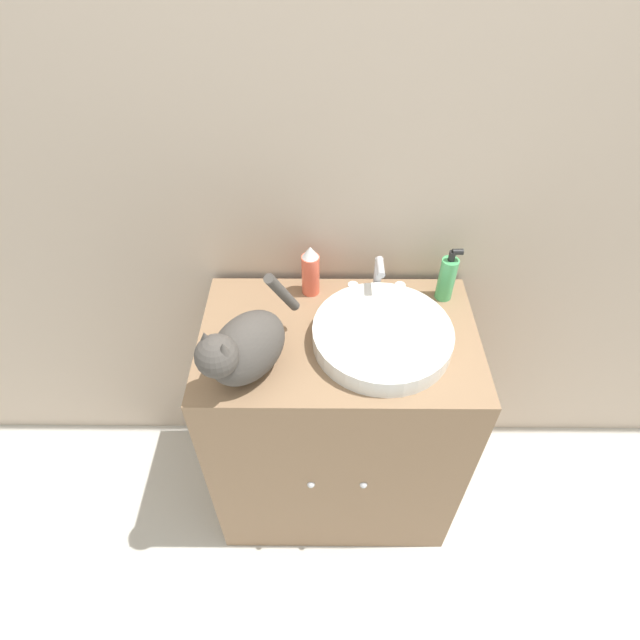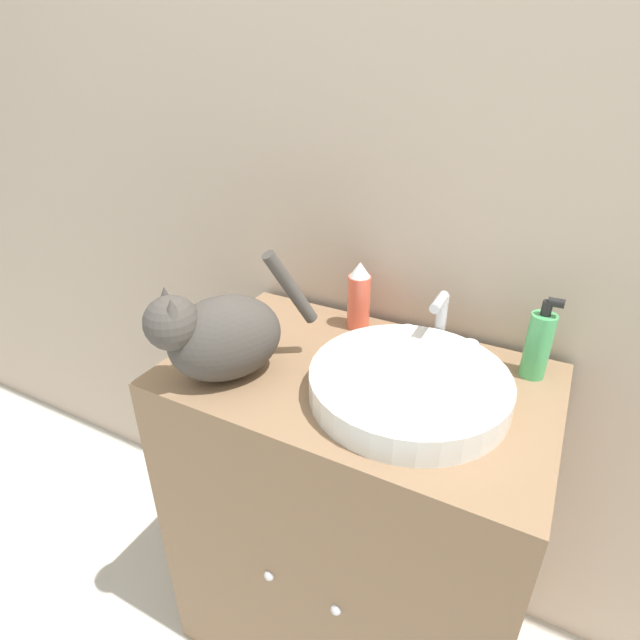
# 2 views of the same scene
# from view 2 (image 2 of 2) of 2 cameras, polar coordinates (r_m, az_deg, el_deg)

# --- Properties ---
(wall_back) EXTENTS (6.00, 0.05, 2.50)m
(wall_back) POSITION_cam_2_polar(r_m,az_deg,el_deg) (1.17, 11.12, 16.69)
(wall_back) COLOR #C6B29E
(wall_back) RESTS_ON ground_plane
(vanity_cabinet) EXTENTS (0.80, 0.52, 0.88)m
(vanity_cabinet) POSITION_cam_2_polar(r_m,az_deg,el_deg) (1.35, 3.61, -21.70)
(vanity_cabinet) COLOR #8C6B4C
(vanity_cabinet) RESTS_ON ground_plane
(sink_basin) EXTENTS (0.39, 0.39, 0.06)m
(sink_basin) POSITION_cam_2_polar(r_m,az_deg,el_deg) (0.99, 10.09, -7.30)
(sink_basin) COLOR white
(sink_basin) RESTS_ON vanity_cabinet
(faucet) EXTENTS (0.18, 0.09, 0.14)m
(faucet) POSITION_cam_2_polar(r_m,az_deg,el_deg) (1.14, 13.49, -0.67)
(faucet) COLOR silver
(faucet) RESTS_ON vanity_cabinet
(cat) EXTENTS (0.26, 0.33, 0.26)m
(cat) POSITION_cam_2_polar(r_m,az_deg,el_deg) (1.01, -11.56, -1.64)
(cat) COLOR #47423D
(cat) RESTS_ON vanity_cabinet
(soap_bottle) EXTENTS (0.05, 0.05, 0.18)m
(soap_bottle) POSITION_cam_2_polar(r_m,az_deg,el_deg) (1.10, 23.70, -2.50)
(soap_bottle) COLOR #4CB266
(soap_bottle) RESTS_ON vanity_cabinet
(spray_bottle) EXTENTS (0.05, 0.05, 0.17)m
(spray_bottle) POSITION_cam_2_polar(r_m,az_deg,el_deg) (1.20, 4.47, 2.70)
(spray_bottle) COLOR #EF6047
(spray_bottle) RESTS_ON vanity_cabinet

